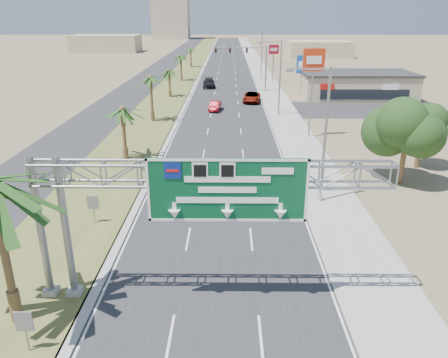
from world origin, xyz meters
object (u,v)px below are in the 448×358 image
pole_sign_red_near (313,66)px  pole_sign_red_far (274,52)px  sign_gantry (193,186)px  store_building (356,86)px  signal_mast (255,64)px  car_mid_lane (215,106)px  car_right_lane (252,97)px  pole_sign_blue (302,66)px  car_far (209,83)px  car_left_lane (188,171)px

pole_sign_red_near → pole_sign_red_far: 42.86m
sign_gantry → store_building: 60.77m
sign_gantry → pole_sign_red_near: size_ratio=1.66×
pole_sign_red_near → pole_sign_red_far: pole_sign_red_near is taller
signal_mast → car_mid_lane: signal_mast is taller
store_building → pole_sign_red_far: pole_sign_red_far is taller
car_right_lane → pole_sign_red_near: size_ratio=0.56×
signal_mast → pole_sign_blue: (7.83, -4.41, 0.22)m
sign_gantry → signal_mast: (6.23, 62.05, -1.21)m
car_far → pole_sign_red_near: size_ratio=0.56×
pole_sign_red_near → store_building: bearing=64.4°
signal_mast → store_building: 18.08m
car_far → pole_sign_blue: size_ratio=0.80×
car_right_lane → pole_sign_blue: size_ratio=0.80×
store_building → car_far: store_building is taller
store_building → pole_sign_red_near: 28.97m
car_left_lane → pole_sign_red_near: bearing=40.4°
sign_gantry → pole_sign_blue: (14.06, 57.64, -0.98)m
sign_gantry → car_left_lane: 17.53m
car_left_lane → sign_gantry: bearing=-90.8°
car_left_lane → car_far: size_ratio=0.79×
signal_mast → pole_sign_red_near: bearing=-81.7°
car_left_lane → pole_sign_red_near: size_ratio=0.44×
pole_sign_red_near → pole_sign_red_far: size_ratio=1.31×
car_left_lane → signal_mast: bearing=72.7°
sign_gantry → car_far: (-2.27, 66.66, -5.24)m
sign_gantry → pole_sign_red_far: 74.09m
car_far → pole_sign_blue: (16.34, -9.02, 4.26)m
car_mid_lane → pole_sign_red_far: (11.06, 28.25, 5.36)m
store_building → car_right_lane: (-17.79, -4.40, -1.22)m
sign_gantry → car_right_lane: size_ratio=2.98×
pole_sign_red_near → pole_sign_blue: pole_sign_red_near is taller
signal_mast → car_left_lane: bearing=-100.1°
car_right_lane → sign_gantry: bearing=-90.3°
car_mid_lane → signal_mast: bearing=74.7°
car_mid_lane → car_right_lane: car_right_lane is taller
pole_sign_red_far → pole_sign_blue: bearing=-77.7°
sign_gantry → pole_sign_red_near: (10.82, 30.51, 1.95)m
car_left_lane → pole_sign_red_far: bearing=70.3°
pole_sign_blue → pole_sign_red_far: bearing=102.3°
store_building → car_far: (-25.34, 10.59, -1.18)m
pole_sign_blue → pole_sign_red_far: 16.08m
sign_gantry → pole_sign_red_far: pole_sign_red_far is taller
car_right_lane → car_far: bearing=122.3°
sign_gantry → car_far: sign_gantry is taller
signal_mast → pole_sign_red_near: size_ratio=1.02×
signal_mast → car_left_lane: (-8.10, -45.44, -4.09)m
pole_sign_red_near → car_mid_lane: bearing=127.7°
store_building → car_right_lane: size_ratio=3.20×
store_building → pole_sign_red_near: (-12.24, -25.56, 6.00)m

